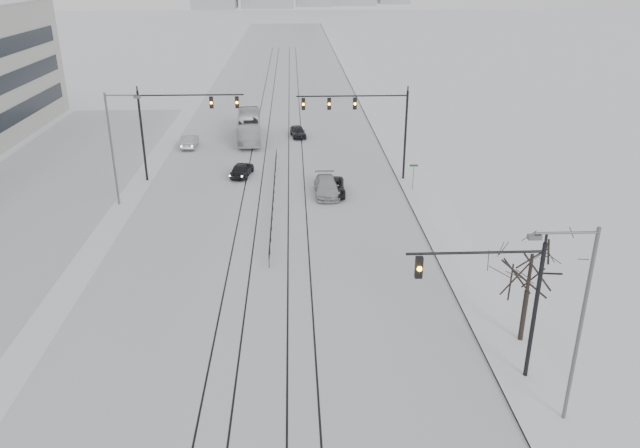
{
  "coord_description": "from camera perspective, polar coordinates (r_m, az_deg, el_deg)",
  "views": [
    {
      "loc": [
        1.66,
        -17.82,
        18.11
      ],
      "look_at": [
        3.24,
        17.53,
        3.2
      ],
      "focal_mm": 35.0,
      "sensor_mm": 36.0,
      "label": 1
    }
  ],
  "objects": [
    {
      "name": "sidewalk_east",
      "position": [
        80.75,
        6.03,
        9.82
      ],
      "size": [
        5.0,
        260.0,
        0.16
      ],
      "primitive_type": "cube",
      "color": "silver",
      "rests_on": "ground"
    },
    {
      "name": "tram_rails",
      "position": [
        60.6,
        -4.03,
        5.42
      ],
      "size": [
        5.3,
        180.0,
        0.01
      ],
      "color": "black",
      "rests_on": "ground"
    },
    {
      "name": "sedan_nb_front",
      "position": [
        52.46,
        1.11,
        3.38
      ],
      "size": [
        2.23,
        4.63,
        1.27
      ],
      "primitive_type": "imported",
      "rotation": [
        0.0,
        0.0,
        -0.03
      ],
      "color": "black",
      "rests_on": "ground"
    },
    {
      "name": "sedan_sb_outer",
      "position": [
        67.63,
        -11.84,
        7.41
      ],
      "size": [
        1.41,
        4.04,
        1.33
      ],
      "primitive_type": "imported",
      "rotation": [
        0.0,
        0.0,
        3.14
      ],
      "color": "#93969A",
      "rests_on": "ground"
    },
    {
      "name": "parking_strip",
      "position": [
        59.89,
        -23.66,
        3.29
      ],
      "size": [
        14.0,
        60.0,
        0.03
      ],
      "primitive_type": "cube",
      "color": "silver",
      "rests_on": "ground"
    },
    {
      "name": "traffic_mast_nw",
      "position": [
        56.18,
        -13.11,
        9.37
      ],
      "size": [
        9.1,
        0.37,
        8.0
      ],
      "color": "black",
      "rests_on": "ground"
    },
    {
      "name": "box_truck",
      "position": [
        69.53,
        -6.51,
        8.81
      ],
      "size": [
        2.93,
        10.34,
        2.85
      ],
      "primitive_type": "imported",
      "rotation": [
        0.0,
        0.0,
        3.19
      ],
      "color": "silver",
      "rests_on": "ground"
    },
    {
      "name": "traffic_mast_near",
      "position": [
        28.88,
        16.29,
        -6.14
      ],
      "size": [
        6.1,
        0.37,
        7.0
      ],
      "color": "black",
      "rests_on": "ground"
    },
    {
      "name": "sedan_nb_far",
      "position": [
        70.37,
        -2.02,
        8.44
      ],
      "size": [
        2.01,
        3.82,
        1.24
      ],
      "primitive_type": "imported",
      "rotation": [
        0.0,
        0.0,
        0.16
      ],
      "color": "black",
      "rests_on": "ground"
    },
    {
      "name": "curb",
      "position": [
        80.43,
        4.28,
        9.81
      ],
      "size": [
        0.1,
        260.0,
        0.12
      ],
      "primitive_type": "cube",
      "color": "gray",
      "rests_on": "ground"
    },
    {
      "name": "street_light_east",
      "position": [
        26.86,
        22.3,
        -7.74
      ],
      "size": [
        2.73,
        0.25,
        9.0
      ],
      "color": "#595B60",
      "rests_on": "ground"
    },
    {
      "name": "road",
      "position": [
        79.91,
        -3.73,
        9.71
      ],
      "size": [
        22.0,
        260.0,
        0.02
      ],
      "primitive_type": "cube",
      "color": "silver",
      "rests_on": "ground"
    },
    {
      "name": "sedan_nb_right",
      "position": [
        52.3,
        0.61,
        3.41
      ],
      "size": [
        2.08,
        4.92,
        1.42
      ],
      "primitive_type": "imported",
      "rotation": [
        0.0,
        0.0,
        0.02
      ],
      "color": "#ADB0B5",
      "rests_on": "ground"
    },
    {
      "name": "bare_tree",
      "position": [
        32.21,
        18.74,
        -3.47
      ],
      "size": [
        4.4,
        4.4,
        6.1
      ],
      "color": "black",
      "rests_on": "ground"
    },
    {
      "name": "sedan_sb_inner",
      "position": [
        57.46,
        -7.15,
        4.98
      ],
      "size": [
        2.24,
        4.08,
        1.32
      ],
      "primitive_type": "imported",
      "rotation": [
        0.0,
        0.0,
        2.96
      ],
      "color": "black",
      "rests_on": "ground"
    },
    {
      "name": "median_fence",
      "position": [
        50.97,
        -4.27,
        2.6
      ],
      "size": [
        0.06,
        24.0,
        1.0
      ],
      "color": "black",
      "rests_on": "ground"
    },
    {
      "name": "traffic_mast_ne",
      "position": [
        54.62,
        4.4,
        9.71
      ],
      "size": [
        9.6,
        0.37,
        8.0
      ],
      "color": "black",
      "rests_on": "ground"
    },
    {
      "name": "street_light_west",
      "position": [
        51.43,
        -18.25,
        7.17
      ],
      "size": [
        2.73,
        0.25,
        9.0
      ],
      "color": "#595B60",
      "rests_on": "ground"
    },
    {
      "name": "street_sign",
      "position": [
        53.45,
        8.54,
        4.6
      ],
      "size": [
        0.7,
        0.06,
        2.4
      ],
      "color": "#595B60",
      "rests_on": "ground"
    }
  ]
}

